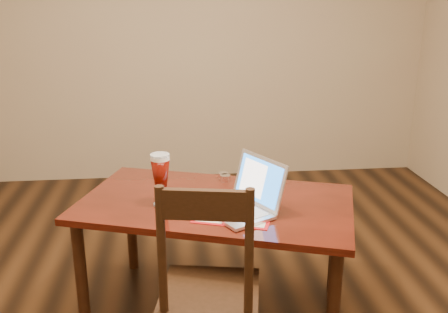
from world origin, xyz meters
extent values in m
cube|color=tan|center=(0.00, 2.50, 1.35)|extent=(4.50, 0.01, 2.70)
cube|color=#4F130A|center=(0.04, 0.23, 0.65)|extent=(1.61, 1.22, 0.04)
cylinder|color=black|center=(-0.67, 0.13, 0.32)|extent=(0.06, 0.06, 0.63)
cylinder|color=black|center=(0.54, -0.28, 0.32)|extent=(0.06, 0.06, 0.63)
cylinder|color=black|center=(-0.46, 0.75, 0.32)|extent=(0.06, 0.06, 0.63)
cylinder|color=black|center=(0.75, 0.34, 0.32)|extent=(0.06, 0.06, 0.63)
cube|color=#AF1014|center=(0.11, 0.04, 0.67)|extent=(0.44, 0.37, 0.00)
cube|color=beige|center=(0.11, 0.04, 0.67)|extent=(0.40, 0.33, 0.00)
cube|color=silver|center=(0.12, 0.06, 0.68)|extent=(0.39, 0.44, 0.02)
cube|color=#BABBBF|center=(0.16, 0.09, 0.69)|extent=(0.24, 0.31, 0.00)
cube|color=silver|center=(0.06, 0.03, 0.69)|extent=(0.10, 0.11, 0.00)
cube|color=silver|center=(0.25, 0.14, 0.81)|extent=(0.24, 0.35, 0.24)
cube|color=blue|center=(0.25, 0.14, 0.81)|extent=(0.20, 0.30, 0.20)
cube|color=white|center=(0.23, 0.17, 0.81)|extent=(0.13, 0.18, 0.17)
cylinder|color=silver|center=(-0.25, 0.21, 0.67)|extent=(0.09, 0.09, 0.01)
cylinder|color=silver|center=(-0.25, 0.21, 0.71)|extent=(0.01, 0.01, 0.06)
cylinder|color=white|center=(-0.25, 0.21, 0.93)|extent=(0.10, 0.10, 0.02)
cylinder|color=silver|center=(-0.25, 0.21, 0.94)|extent=(0.10, 0.10, 0.01)
cylinder|color=white|center=(0.12, 0.52, 0.69)|extent=(0.06, 0.06, 0.04)
cylinder|color=white|center=(0.11, 0.56, 0.69)|extent=(0.06, 0.06, 0.04)
cube|color=black|center=(-0.03, -0.29, 0.44)|extent=(0.50, 0.48, 0.04)
cylinder|color=black|center=(-0.24, -0.42, 0.74)|extent=(0.04, 0.04, 0.55)
cylinder|color=black|center=(0.11, -0.48, 0.74)|extent=(0.04, 0.04, 0.55)
cube|color=black|center=(-0.06, -0.45, 0.94)|extent=(0.35, 0.09, 0.12)
camera|label=1|loc=(-0.17, -2.21, 1.70)|focal=40.00mm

